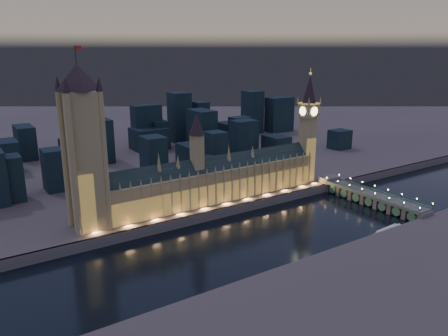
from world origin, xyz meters
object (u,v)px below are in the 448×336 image
victoria_tower (83,142)px  westminster_bridge (368,197)px  palace_of_westminster (217,180)px  river_boat (389,232)px  elizabeth_tower (308,120)px

victoria_tower → westminster_bridge: size_ratio=1.16×
palace_of_westminster → westminster_bridge: palace_of_westminster is taller
river_boat → victoria_tower: bearing=148.0°
victoria_tower → elizabeth_tower: bearing=-0.0°
victoria_tower → elizabeth_tower: victoria_tower is taller
westminster_bridge → victoria_tower: bearing=164.4°
westminster_bridge → river_boat: size_ratio=2.34×
elizabeth_tower → river_boat: elizabeth_tower is taller
victoria_tower → westminster_bridge: 252.33m
victoria_tower → elizabeth_tower: 218.02m
elizabeth_tower → westminster_bridge: 92.81m
victoria_tower → elizabeth_tower: (218.00, -0.01, -3.30)m
victoria_tower → elizabeth_tower: size_ratio=1.18×
westminster_bridge → elizabeth_tower: bearing=104.0°
palace_of_westminster → river_boat: size_ratio=4.19×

